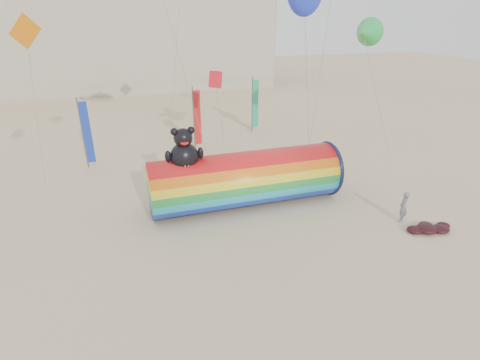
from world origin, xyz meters
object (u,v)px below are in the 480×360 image
object	(u,v)px
hotel_building	(56,15)
fabric_bundle	(429,228)
windsock_assembly	(246,178)
kite_handler	(403,207)

from	to	relation	value
hotel_building	fabric_bundle	size ratio (longest dim) A/B	23.06
windsock_assembly	fabric_bundle	xyz separation A→B (m)	(8.24, -5.95, -1.54)
windsock_assembly	hotel_building	bearing A→B (deg)	107.38
kite_handler	fabric_bundle	size ratio (longest dim) A/B	0.68
hotel_building	kite_handler	distance (m)	52.66
hotel_building	kite_handler	world-z (taller)	hotel_building
windsock_assembly	fabric_bundle	bearing A→B (deg)	-35.82
hotel_building	windsock_assembly	world-z (taller)	hotel_building
windsock_assembly	kite_handler	size ratio (longest dim) A/B	6.30
hotel_building	kite_handler	size ratio (longest dim) A/B	34.02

